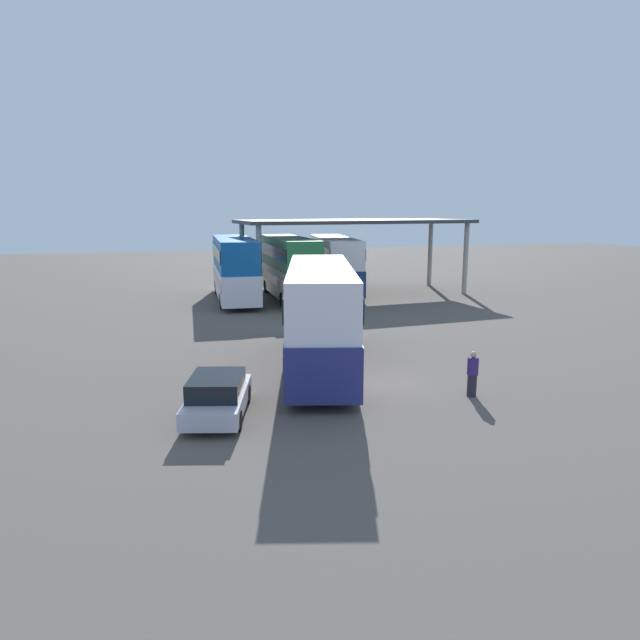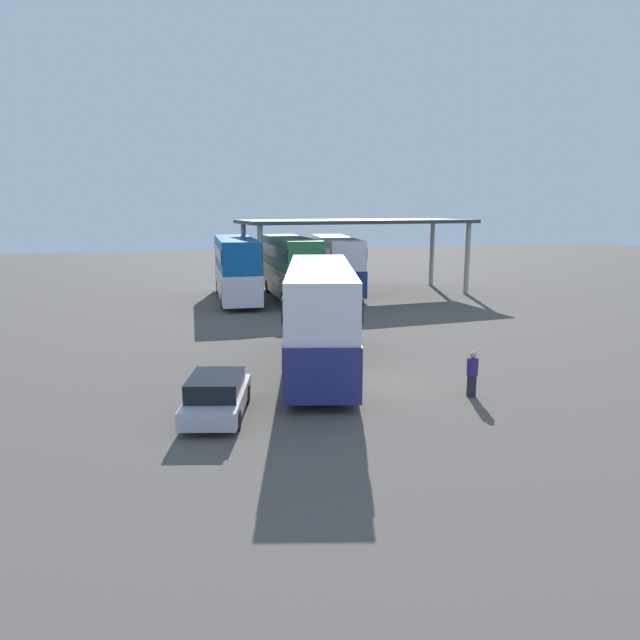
% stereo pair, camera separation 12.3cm
% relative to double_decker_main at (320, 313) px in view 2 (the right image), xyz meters
% --- Properties ---
extents(ground_plane, '(140.00, 140.00, 0.00)m').
position_rel_double_decker_main_xyz_m(ground_plane, '(1.27, -2.48, -2.29)').
color(ground_plane, '#534D47').
extents(double_decker_main, '(5.09, 11.16, 4.17)m').
position_rel_double_decker_main_xyz_m(double_decker_main, '(0.00, 0.00, 0.00)').
color(double_decker_main, navy).
rests_on(double_decker_main, ground_plane).
extents(parked_hatchback, '(2.61, 4.22, 1.35)m').
position_rel_double_decker_main_xyz_m(parked_hatchback, '(-4.52, -4.43, -1.62)').
color(parked_hatchback, '#B8B3C8').
rests_on(parked_hatchback, ground_plane).
extents(double_decker_near_canopy, '(2.97, 10.91, 4.37)m').
position_rel_double_decker_main_xyz_m(double_decker_near_canopy, '(-1.17, 18.30, 0.10)').
color(double_decker_near_canopy, silver).
rests_on(double_decker_near_canopy, ground_plane).
extents(double_decker_mid_row, '(2.55, 10.57, 4.38)m').
position_rel_double_decker_main_xyz_m(double_decker_mid_row, '(2.62, 17.93, 0.10)').
color(double_decker_mid_row, silver).
rests_on(double_decker_mid_row, ground_plane).
extents(double_decker_far_right, '(3.90, 11.50, 4.21)m').
position_rel_double_decker_main_xyz_m(double_decker_far_right, '(6.69, 20.16, 0.02)').
color(double_decker_far_right, navy).
rests_on(double_decker_far_right, ground_plane).
extents(depot_canopy, '(17.53, 7.68, 5.56)m').
position_rel_double_decker_main_xyz_m(depot_canopy, '(7.83, 18.72, 2.89)').
color(depot_canopy, '#33353A').
rests_on(depot_canopy, ground_plane).
extents(pedestrian_waiting, '(0.38, 0.38, 1.60)m').
position_rel_double_decker_main_xyz_m(pedestrian_waiting, '(4.14, -4.78, -1.50)').
color(pedestrian_waiting, '#262633').
rests_on(pedestrian_waiting, ground_plane).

